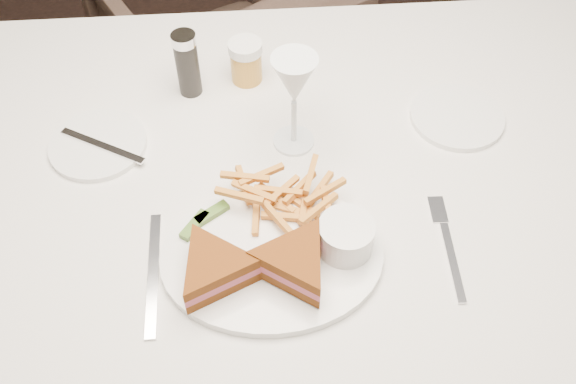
# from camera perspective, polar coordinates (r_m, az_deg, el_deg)

# --- Properties ---
(ground) EXTENTS (5.00, 5.00, 0.00)m
(ground) POSITION_cam_1_polar(r_m,az_deg,el_deg) (1.76, 3.48, -9.66)
(ground) COLOR black
(ground) RESTS_ON ground
(table) EXTENTS (1.51, 1.10, 0.75)m
(table) POSITION_cam_1_polar(r_m,az_deg,el_deg) (1.32, -0.43, -10.00)
(table) COLOR silver
(table) RESTS_ON ground
(chair_far) EXTENTS (0.79, 0.76, 0.64)m
(chair_far) POSITION_cam_1_polar(r_m,az_deg,el_deg) (1.98, -5.70, 12.95)
(chair_far) COLOR #423128
(chair_far) RESTS_ON ground
(table_setting) EXTENTS (0.77, 0.64, 0.18)m
(table_setting) POSITION_cam_1_polar(r_m,az_deg,el_deg) (0.95, -1.36, -0.24)
(table_setting) COLOR white
(table_setting) RESTS_ON table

